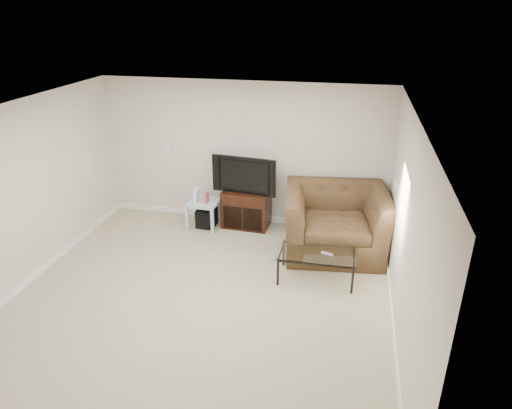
% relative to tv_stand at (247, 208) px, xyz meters
% --- Properties ---
extents(floor, '(5.00, 5.00, 0.00)m').
position_rel_tv_stand_xyz_m(floor, '(-0.10, -2.28, -0.33)').
color(floor, tan).
rests_on(floor, ground).
extents(ceiling, '(5.00, 5.00, 0.00)m').
position_rel_tv_stand_xyz_m(ceiling, '(-0.10, -2.28, 2.17)').
color(ceiling, white).
rests_on(ceiling, ground).
extents(wall_back, '(5.00, 0.02, 2.50)m').
position_rel_tv_stand_xyz_m(wall_back, '(-0.10, 0.22, 0.92)').
color(wall_back, silver).
rests_on(wall_back, ground).
extents(wall_left, '(0.02, 5.00, 2.50)m').
position_rel_tv_stand_xyz_m(wall_left, '(-2.60, -2.28, 0.92)').
color(wall_left, silver).
rests_on(wall_left, ground).
extents(wall_right, '(0.02, 5.00, 2.50)m').
position_rel_tv_stand_xyz_m(wall_right, '(2.40, -2.28, 0.92)').
color(wall_right, silver).
rests_on(wall_right, ground).
extents(plate_back, '(0.12, 0.02, 0.12)m').
position_rel_tv_stand_xyz_m(plate_back, '(-1.50, 0.21, 0.92)').
color(plate_back, white).
rests_on(plate_back, wall_back).
extents(plate_right_switch, '(0.02, 0.09, 0.13)m').
position_rel_tv_stand_xyz_m(plate_right_switch, '(2.39, -0.68, 0.92)').
color(plate_right_switch, white).
rests_on(plate_right_switch, wall_right).
extents(plate_right_outlet, '(0.02, 0.08, 0.12)m').
position_rel_tv_stand_xyz_m(plate_right_outlet, '(2.39, -0.98, -0.03)').
color(plate_right_outlet, white).
rests_on(plate_right_outlet, wall_right).
extents(tv_stand, '(0.83, 0.60, 0.67)m').
position_rel_tv_stand_xyz_m(tv_stand, '(0.00, 0.00, 0.00)').
color(tv_stand, black).
rests_on(tv_stand, floor).
extents(dvd_player, '(0.42, 0.31, 0.06)m').
position_rel_tv_stand_xyz_m(dvd_player, '(-0.00, -0.04, 0.22)').
color(dvd_player, black).
rests_on(dvd_player, tv_stand).
extents(television, '(1.06, 0.32, 0.65)m').
position_rel_tv_stand_xyz_m(television, '(-0.00, -0.03, 0.66)').
color(television, black).
rests_on(television, tv_stand).
extents(side_table, '(0.53, 0.53, 0.49)m').
position_rel_tv_stand_xyz_m(side_table, '(-0.72, -0.23, -0.09)').
color(side_table, '#A5BDC5').
rests_on(side_table, floor).
extents(subwoofer, '(0.32, 0.32, 0.32)m').
position_rel_tv_stand_xyz_m(subwoofer, '(-0.68, -0.21, -0.16)').
color(subwoofer, black).
rests_on(subwoofer, floor).
extents(game_console, '(0.06, 0.16, 0.22)m').
position_rel_tv_stand_xyz_m(game_console, '(-0.84, -0.25, 0.27)').
color(game_console, white).
rests_on(game_console, side_table).
extents(game_case, '(0.06, 0.15, 0.19)m').
position_rel_tv_stand_xyz_m(game_case, '(-0.66, -0.25, 0.25)').
color(game_case, '#CC4C4C').
rests_on(game_case, side_table).
extents(recliner, '(1.67, 1.19, 1.37)m').
position_rel_tv_stand_xyz_m(recliner, '(1.56, -0.59, 0.35)').
color(recliner, '#563120').
rests_on(recliner, floor).
extents(coffee_table, '(1.11, 0.63, 0.43)m').
position_rel_tv_stand_xyz_m(coffee_table, '(1.37, -1.49, -0.12)').
color(coffee_table, black).
rests_on(coffee_table, floor).
extents(remote, '(0.18, 0.10, 0.02)m').
position_rel_tv_stand_xyz_m(remote, '(1.51, -1.51, 0.11)').
color(remote, '#B2B2B7').
rests_on(remote, coffee_table).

